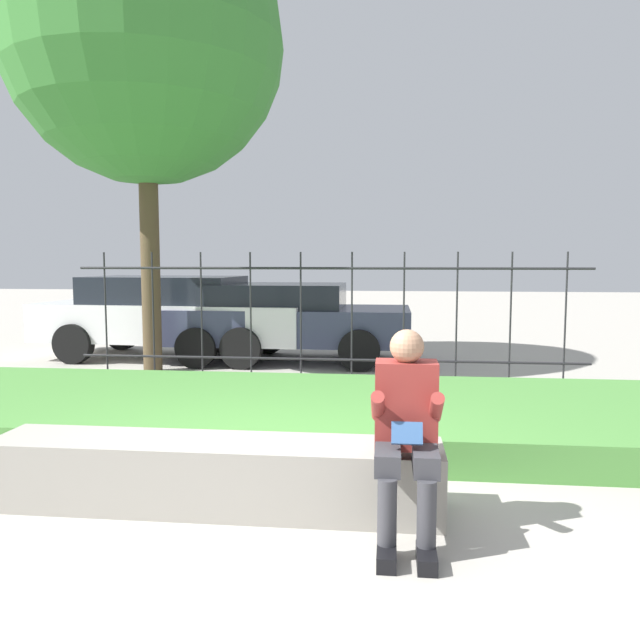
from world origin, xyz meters
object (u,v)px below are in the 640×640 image
Objects in this scene: stone_bench at (215,478)px; tree_behind_fence at (145,44)px; person_seated_reader at (406,425)px; car_parked_left at (173,314)px; car_parked_center at (283,319)px.

tree_behind_fence reaches higher than stone_bench.
person_seated_reader is (1.28, -0.31, 0.49)m from stone_bench.
stone_bench is at bearing 166.47° from person_seated_reader.
car_parked_left is at bearing 120.00° from person_seated_reader.
person_seated_reader is 0.31× the size of car_parked_center.
car_parked_center is (-0.60, 6.18, 0.50)m from stone_bench.
stone_bench is at bearing -64.44° from car_parked_left.
person_seated_reader is 7.64m from tree_behind_fence.
stone_bench is at bearing -64.39° from tree_behind_fence.
stone_bench is 6.23m from car_parked_center.
person_seated_reader is 7.59m from car_parked_left.
car_parked_left is at bearing 111.90° from stone_bench.
person_seated_reader is at bearing -13.53° from stone_bench.
car_parked_left is (-2.52, 6.27, 0.55)m from stone_bench.
car_parked_left is 0.69× the size of tree_behind_fence.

